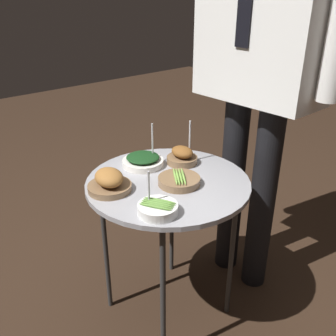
{
  "coord_description": "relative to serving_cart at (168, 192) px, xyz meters",
  "views": [
    {
      "loc": [
        0.92,
        -0.8,
        1.27
      ],
      "look_at": [
        0.0,
        0.0,
        0.69
      ],
      "focal_mm": 40.0,
      "sensor_mm": 36.0,
      "label": 1
    }
  ],
  "objects": [
    {
      "name": "bowl_spinach_back_left",
      "position": [
        -0.16,
        0.01,
        0.07
      ],
      "size": [
        0.16,
        0.16,
        0.17
      ],
      "color": "silver",
      "rests_on": "serving_cart"
    },
    {
      "name": "bowl_asparagus_front_center",
      "position": [
        0.05,
        0.01,
        0.06
      ],
      "size": [
        0.15,
        0.15,
        0.04
      ],
      "color": "brown",
      "rests_on": "serving_cart"
    },
    {
      "name": "serving_cart",
      "position": [
        0.0,
        0.0,
        0.0
      ],
      "size": [
        0.61,
        0.61,
        0.64
      ],
      "color": "#939399",
      "rests_on": "ground_plane"
    },
    {
      "name": "bowl_roast_mid_left",
      "position": [
        -0.08,
        -0.2,
        0.08
      ],
      "size": [
        0.15,
        0.15,
        0.08
      ],
      "color": "brown",
      "rests_on": "serving_cart"
    },
    {
      "name": "bowl_asparagus_far_rim",
      "position": [
        0.15,
        -0.17,
        0.07
      ],
      "size": [
        0.13,
        0.13,
        0.14
      ],
      "color": "white",
      "rests_on": "serving_cart"
    },
    {
      "name": "bowl_roast_front_left",
      "position": [
        -0.08,
        0.14,
        0.08
      ],
      "size": [
        0.12,
        0.12,
        0.17
      ],
      "color": "brown",
      "rests_on": "serving_cart"
    },
    {
      "name": "waiter_figure",
      "position": [
        0.05,
        0.43,
        0.53
      ],
      "size": [
        0.65,
        0.24,
        1.77
      ],
      "color": "black",
      "rests_on": "ground_plane"
    },
    {
      "name": "ground_plane",
      "position": [
        0.0,
        0.0,
        -0.59
      ],
      "size": [
        8.0,
        8.0,
        0.0
      ],
      "primitive_type": "plane",
      "color": "black"
    }
  ]
}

